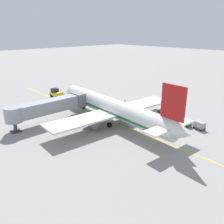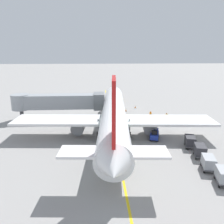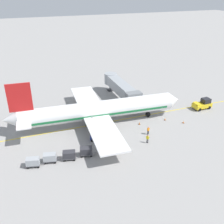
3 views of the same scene
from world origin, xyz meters
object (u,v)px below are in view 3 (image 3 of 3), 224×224
object	(u,v)px
ground_crew_wing_walker	(148,130)
safety_cone_wing_tip	(139,123)
baggage_cart_third_in_train	(50,157)
safety_cone_nose_right	(183,122)
ground_crew_loader	(148,138)
jet_bridge	(121,87)
pushback_tractor	(203,104)
baggage_cart_tail_end	(33,162)
parked_airliner	(98,110)
safety_cone_nose_left	(165,119)
baggage_cart_second_in_train	(69,155)
baggage_tug_lead	(97,137)
baggage_cart_front	(86,151)

from	to	relation	value
ground_crew_wing_walker	safety_cone_wing_tip	xyz separation A→B (m)	(-4.21, 0.19, -0.66)
baggage_cart_third_in_train	safety_cone_nose_right	size ratio (longest dim) A/B	5.05
ground_crew_loader	jet_bridge	bearing A→B (deg)	171.99
pushback_tractor	safety_cone_wing_tip	distance (m)	17.56
baggage_cart_tail_end	parked_airliner	bearing A→B (deg)	124.75
safety_cone_nose_right	safety_cone_wing_tip	bearing A→B (deg)	-107.01
parked_airliner	baggage_cart_third_in_train	bearing A→B (deg)	-49.98
pushback_tractor	safety_cone_nose_left	xyz separation A→B (m)	(2.06, -11.36, -0.81)
jet_bridge	pushback_tractor	distance (m)	20.09
baggage_cart_third_in_train	ground_crew_loader	distance (m)	17.88
ground_crew_wing_walker	safety_cone_wing_tip	size ratio (longest dim) A/B	2.86
ground_crew_wing_walker	safety_cone_nose_right	xyz separation A→B (m)	(-1.44, 9.22, -0.66)
safety_cone_nose_left	baggage_cart_second_in_train	bearing A→B (deg)	-73.96
baggage_cart_third_in_train	safety_cone_nose_right	distance (m)	28.86
baggage_cart_second_in_train	safety_cone_wing_tip	xyz separation A→B (m)	(-6.72, 16.47, -0.66)
pushback_tractor	safety_cone_wing_tip	bearing A→B (deg)	-84.04
parked_airliner	baggage_cart_second_in_train	distance (m)	13.31
baggage_cart_tail_end	safety_cone_wing_tip	xyz separation A→B (m)	(-6.50, 22.35, -0.66)
baggage_cart_second_in_train	safety_cone_nose_left	xyz separation A→B (m)	(-6.48, 22.55, -0.66)
baggage_cart_second_in_train	safety_cone_wing_tip	size ratio (longest dim) A/B	5.05
baggage_tug_lead	baggage_cart_front	distance (m)	5.27
parked_airliner	jet_bridge	distance (m)	13.50
baggage_cart_front	baggage_cart_third_in_train	bearing A→B (deg)	-93.46
ground_crew_loader	baggage_tug_lead	bearing A→B (deg)	-117.00
pushback_tractor	safety_cone_nose_left	bearing A→B (deg)	-79.74
ground_crew_loader	safety_cone_nose_right	xyz separation A→B (m)	(-4.10, 10.76, -0.66)
safety_cone_nose_right	jet_bridge	bearing A→B (deg)	-153.66
pushback_tractor	baggage_cart_front	bearing A→B (deg)	-74.68
baggage_cart_third_in_train	safety_cone_wing_tip	xyz separation A→B (m)	(-6.28, 19.61, -0.66)
baggage_cart_tail_end	ground_crew_loader	distance (m)	20.62
jet_bridge	baggage_cart_front	size ratio (longest dim) A/B	5.84
safety_cone_nose_left	safety_cone_nose_right	xyz separation A→B (m)	(2.53, 2.94, 0.00)
pushback_tractor	safety_cone_nose_left	world-z (taller)	pushback_tractor
pushback_tractor	baggage_cart_third_in_train	xyz separation A→B (m)	(8.10, -37.06, -0.15)
parked_airliner	safety_cone_wing_tip	distance (m)	9.24
ground_crew_loader	safety_cone_nose_right	bearing A→B (deg)	110.87
safety_cone_wing_tip	safety_cone_nose_right	bearing A→B (deg)	72.99
jet_bridge	safety_cone_wing_tip	xyz separation A→B (m)	(13.26, -1.09, -3.17)
baggage_cart_third_in_train	ground_crew_loader	xyz separation A→B (m)	(0.58, 17.87, 0.00)
safety_cone_nose_left	safety_cone_nose_right	bearing A→B (deg)	49.39
baggage_cart_tail_end	safety_cone_wing_tip	bearing A→B (deg)	106.22
ground_crew_wing_walker	safety_cone_nose_right	distance (m)	9.35
baggage_cart_second_in_train	safety_cone_nose_left	bearing A→B (deg)	106.04
safety_cone_wing_tip	parked_airliner	bearing A→B (deg)	-112.67
baggage_tug_lead	pushback_tractor	bearing A→B (deg)	99.05
pushback_tractor	baggage_cart_third_in_train	size ratio (longest dim) A/B	1.51
pushback_tractor	baggage_cart_front	size ratio (longest dim) A/B	1.51
baggage_cart_second_in_train	baggage_cart_third_in_train	world-z (taller)	same
baggage_cart_front	baggage_cart_tail_end	size ratio (longest dim) A/B	1.00
safety_cone_nose_left	safety_cone_wing_tip	distance (m)	6.08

